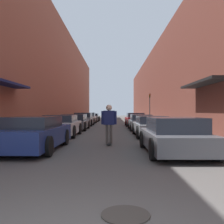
{
  "coord_description": "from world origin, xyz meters",
  "views": [
    {
      "loc": [
        0.48,
        -2.34,
        1.48
      ],
      "look_at": [
        0.41,
        11.66,
        1.44
      ],
      "focal_mm": 40.0,
      "sensor_mm": 36.0,
      "label": 1
    }
  ],
  "objects_px": {
    "parked_car_right_2": "(141,122)",
    "manhole_cover": "(126,215)",
    "parked_car_left_2": "(75,122)",
    "traffic_light": "(150,105)",
    "parked_car_left_0": "(35,134)",
    "parked_car_right_3": "(135,120)",
    "parked_car_right_0": "(174,136)",
    "skateboarder": "(109,120)",
    "parked_car_left_5": "(92,117)",
    "parked_car_left_1": "(61,126)",
    "parked_car_left_4": "(88,118)",
    "parked_car_right_1": "(151,126)",
    "parked_car_left_3": "(84,119)"
  },
  "relations": [
    {
      "from": "manhole_cover",
      "to": "parked_car_left_5",
      "type": "bearing_deg",
      "value": 95.64
    },
    {
      "from": "parked_car_right_1",
      "to": "parked_car_right_2",
      "type": "distance_m",
      "value": 5.14
    },
    {
      "from": "skateboarder",
      "to": "parked_car_left_1",
      "type": "bearing_deg",
      "value": 126.99
    },
    {
      "from": "parked_car_left_2",
      "to": "parked_car_right_1",
      "type": "distance_m",
      "value": 7.43
    },
    {
      "from": "parked_car_right_0",
      "to": "skateboarder",
      "type": "relative_size",
      "value": 2.41
    },
    {
      "from": "parked_car_left_5",
      "to": "skateboarder",
      "type": "distance_m",
      "value": 26.05
    },
    {
      "from": "parked_car_left_3",
      "to": "manhole_cover",
      "type": "relative_size",
      "value": 5.86
    },
    {
      "from": "parked_car_left_0",
      "to": "traffic_light",
      "type": "relative_size",
      "value": 1.36
    },
    {
      "from": "traffic_light",
      "to": "parked_car_left_2",
      "type": "bearing_deg",
      "value": -127.45
    },
    {
      "from": "traffic_light",
      "to": "parked_car_left_5",
      "type": "bearing_deg",
      "value": 134.95
    },
    {
      "from": "parked_car_right_2",
      "to": "skateboarder",
      "type": "height_order",
      "value": "skateboarder"
    },
    {
      "from": "parked_car_left_3",
      "to": "parked_car_left_0",
      "type": "bearing_deg",
      "value": -89.7
    },
    {
      "from": "parked_car_left_2",
      "to": "parked_car_right_0",
      "type": "distance_m",
      "value": 12.24
    },
    {
      "from": "parked_car_right_2",
      "to": "traffic_light",
      "type": "bearing_deg",
      "value": 77.56
    },
    {
      "from": "parked_car_left_4",
      "to": "parked_car_right_3",
      "type": "distance_m",
      "value": 8.16
    },
    {
      "from": "parked_car_left_3",
      "to": "parked_car_right_2",
      "type": "height_order",
      "value": "parked_car_left_3"
    },
    {
      "from": "parked_car_right_1",
      "to": "parked_car_right_3",
      "type": "xyz_separation_m",
      "value": [
        -0.02,
        10.31,
        0.05
      ]
    },
    {
      "from": "parked_car_left_3",
      "to": "parked_car_right_3",
      "type": "relative_size",
      "value": 1.01
    },
    {
      "from": "parked_car_left_2",
      "to": "parked_car_right_2",
      "type": "height_order",
      "value": "parked_car_left_2"
    },
    {
      "from": "parked_car_left_0",
      "to": "parked_car_right_1",
      "type": "distance_m",
      "value": 7.25
    },
    {
      "from": "parked_car_left_0",
      "to": "parked_car_left_1",
      "type": "bearing_deg",
      "value": 91.33
    },
    {
      "from": "parked_car_left_4",
      "to": "parked_car_left_5",
      "type": "bearing_deg",
      "value": 89.73
    },
    {
      "from": "parked_car_left_5",
      "to": "traffic_light",
      "type": "relative_size",
      "value": 1.28
    },
    {
      "from": "parked_car_left_0",
      "to": "manhole_cover",
      "type": "relative_size",
      "value": 6.72
    },
    {
      "from": "traffic_light",
      "to": "parked_car_left_3",
      "type": "bearing_deg",
      "value": -152.56
    },
    {
      "from": "parked_car_left_5",
      "to": "manhole_cover",
      "type": "relative_size",
      "value": 6.34
    },
    {
      "from": "parked_car_left_2",
      "to": "parked_car_right_3",
      "type": "bearing_deg",
      "value": 44.07
    },
    {
      "from": "parked_car_left_2",
      "to": "traffic_light",
      "type": "xyz_separation_m",
      "value": [
        7.36,
        9.61,
        1.65
      ]
    },
    {
      "from": "parked_car_right_2",
      "to": "parked_car_left_3",
      "type": "bearing_deg",
      "value": 131.37
    },
    {
      "from": "skateboarder",
      "to": "parked_car_right_3",
      "type": "bearing_deg",
      "value": 80.38
    },
    {
      "from": "parked_car_left_1",
      "to": "parked_car_left_5",
      "type": "relative_size",
      "value": 0.91
    },
    {
      "from": "manhole_cover",
      "to": "parked_car_right_3",
      "type": "bearing_deg",
      "value": 84.67
    },
    {
      "from": "parked_car_right_3",
      "to": "traffic_light",
      "type": "distance_m",
      "value": 5.27
    },
    {
      "from": "parked_car_left_2",
      "to": "parked_car_left_4",
      "type": "relative_size",
      "value": 0.97
    },
    {
      "from": "parked_car_left_1",
      "to": "parked_car_right_0",
      "type": "relative_size",
      "value": 0.94
    },
    {
      "from": "parked_car_right_0",
      "to": "parked_car_right_2",
      "type": "distance_m",
      "value": 10.99
    },
    {
      "from": "parked_car_left_2",
      "to": "parked_car_right_3",
      "type": "height_order",
      "value": "parked_car_right_3"
    },
    {
      "from": "parked_car_left_3",
      "to": "parked_car_right_1",
      "type": "relative_size",
      "value": 0.93
    },
    {
      "from": "parked_car_left_4",
      "to": "parked_car_left_3",
      "type": "bearing_deg",
      "value": -89.08
    },
    {
      "from": "parked_car_left_1",
      "to": "parked_car_left_0",
      "type": "bearing_deg",
      "value": -88.67
    },
    {
      "from": "parked_car_left_1",
      "to": "skateboarder",
      "type": "height_order",
      "value": "skateboarder"
    },
    {
      "from": "parked_car_right_0",
      "to": "parked_car_right_3",
      "type": "bearing_deg",
      "value": 89.83
    },
    {
      "from": "parked_car_right_2",
      "to": "manhole_cover",
      "type": "relative_size",
      "value": 6.11
    },
    {
      "from": "parked_car_right_0",
      "to": "skateboarder",
      "type": "distance_m",
      "value": 3.25
    },
    {
      "from": "parked_car_left_1",
      "to": "parked_car_left_4",
      "type": "relative_size",
      "value": 0.89
    },
    {
      "from": "manhole_cover",
      "to": "traffic_light",
      "type": "bearing_deg",
      "value": 80.96
    },
    {
      "from": "traffic_light",
      "to": "parked_car_right_0",
      "type": "bearing_deg",
      "value": -95.99
    },
    {
      "from": "parked_car_left_2",
      "to": "manhole_cover",
      "type": "distance_m",
      "value": 16.59
    },
    {
      "from": "parked_car_right_2",
      "to": "parked_car_right_3",
      "type": "relative_size",
      "value": 1.05
    },
    {
      "from": "parked_car_right_1",
      "to": "parked_car_right_2",
      "type": "relative_size",
      "value": 1.04
    }
  ]
}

